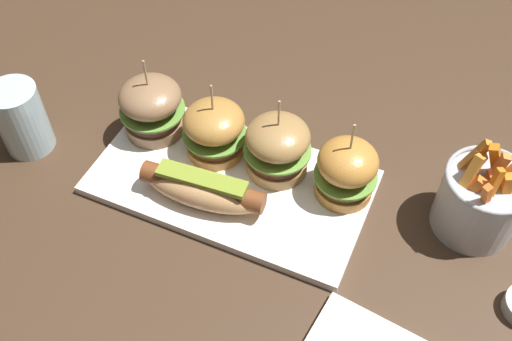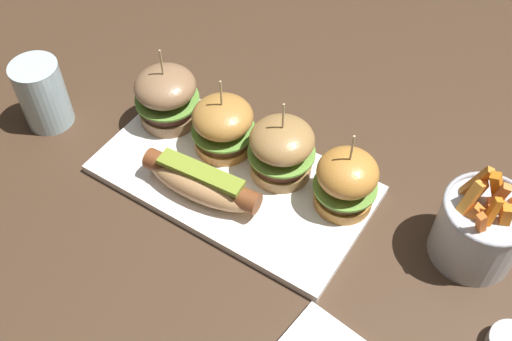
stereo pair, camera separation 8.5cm
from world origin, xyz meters
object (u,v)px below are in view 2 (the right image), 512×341
object	(u,v)px
platter_main	(233,179)
fries_bucket	(480,228)
hot_dog	(201,182)
slider_far_left	(167,96)
slider_far_right	(346,181)
slider_center_left	(223,125)
water_glass	(42,94)
slider_center_right	(282,149)

from	to	relation	value
platter_main	fries_bucket	xyz separation A→B (m)	(0.34, 0.08, 0.05)
hot_dog	slider_far_left	xyz separation A→B (m)	(-0.14, 0.10, 0.02)
slider_far_left	slider_far_right	distance (m)	0.31
slider_center_left	slider_far_right	world-z (taller)	slider_far_right
slider_far_right	water_glass	xyz separation A→B (m)	(-0.49, -0.10, -0.00)
fries_bucket	water_glass	size ratio (longest dim) A/B	1.34
platter_main	hot_dog	xyz separation A→B (m)	(-0.02, -0.05, 0.03)
slider_center_left	fries_bucket	world-z (taller)	fries_bucket
platter_main	water_glass	distance (m)	0.34
slider_center_left	hot_dog	bearing A→B (deg)	-73.60
fries_bucket	slider_center_right	bearing A→B (deg)	-174.76
platter_main	slider_far_left	bearing A→B (deg)	163.58
fries_bucket	slider_far_right	bearing A→B (deg)	-170.94
platter_main	fries_bucket	bearing A→B (deg)	12.40
hot_dog	slider_center_right	size ratio (longest dim) A/B	1.34
slider_center_right	slider_far_left	bearing A→B (deg)	-179.20
fries_bucket	water_glass	world-z (taller)	fries_bucket
slider_center_right	hot_dog	bearing A→B (deg)	-126.02
slider_far_left	slider_far_right	bearing A→B (deg)	0.06
water_glass	platter_main	bearing A→B (deg)	9.35
hot_dog	fries_bucket	distance (m)	0.38
platter_main	slider_center_right	distance (m)	0.09
slider_far_right	fries_bucket	world-z (taller)	same
slider_center_right	water_glass	xyz separation A→B (m)	(-0.38, -0.10, -0.00)
platter_main	hot_dog	bearing A→B (deg)	-110.32
hot_dog	slider_center_left	xyz separation A→B (m)	(-0.03, 0.10, 0.02)
slider_center_right	water_glass	bearing A→B (deg)	-164.92
hot_dog	fries_bucket	world-z (taller)	fries_bucket
slider_far_left	water_glass	world-z (taller)	slider_far_left
hot_dog	slider_far_right	xyz separation A→B (m)	(0.18, 0.10, 0.02)
slider_center_right	fries_bucket	xyz separation A→B (m)	(0.29, 0.03, -0.01)
slider_far_right	fries_bucket	size ratio (longest dim) A/B	0.91
hot_dog	slider_center_left	world-z (taller)	slider_center_left
hot_dog	slider_far_left	bearing A→B (deg)	144.65
slider_center_left	slider_far_left	bearing A→B (deg)	179.26
slider_center_right	slider_far_right	distance (m)	0.11
slider_far_left	fries_bucket	bearing A→B (deg)	3.38
slider_far_left	slider_center_right	size ratio (longest dim) A/B	1.01
hot_dog	slider_center_left	size ratio (longest dim) A/B	1.39
hot_dog	slider_center_right	xyz separation A→B (m)	(0.07, 0.10, 0.02)
platter_main	slider_center_right	world-z (taller)	slider_center_right
slider_far_left	platter_main	bearing A→B (deg)	-16.42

